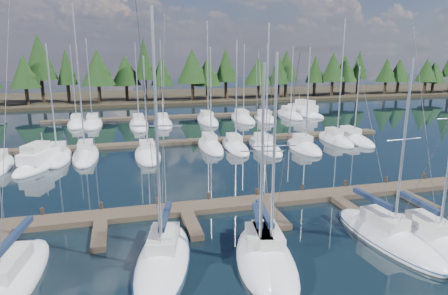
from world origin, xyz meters
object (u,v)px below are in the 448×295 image
object	(u,v)px
front_sailboat_4	(387,237)
motor_yacht_left	(40,162)
motor_yacht_right	(303,113)
main_dock	(264,204)
front_sailboat_2	(269,255)
front_sailboat_3	(259,256)
front_sailboat_5	(432,241)
front_sailboat_0	(5,287)
front_sailboat_1	(163,259)

from	to	relation	value
front_sailboat_4	motor_yacht_left	xyz separation A→B (m)	(-24.22, 23.15, 0.19)
motor_yacht_left	motor_yacht_right	size ratio (longest dim) A/B	0.89
main_dock	front_sailboat_2	bearing A→B (deg)	-107.99
front_sailboat_2	front_sailboat_4	distance (m)	8.08
front_sailboat_3	front_sailboat_5	size ratio (longest dim) A/B	0.82
front_sailboat_5	main_dock	bearing A→B (deg)	132.81
front_sailboat_0	motor_yacht_left	world-z (taller)	front_sailboat_0
main_dock	front_sailboat_1	xyz separation A→B (m)	(-8.38, -6.55, 0.08)
front_sailboat_1	front_sailboat_2	size ratio (longest dim) A/B	1.17
front_sailboat_5	motor_yacht_right	size ratio (longest dim) A/B	1.48
main_dock	motor_yacht_left	world-z (taller)	motor_yacht_left
front_sailboat_0	motor_yacht_right	distance (m)	60.12
main_dock	motor_yacht_right	distance (m)	44.91
front_sailboat_4	front_sailboat_3	bearing A→B (deg)	-178.46
front_sailboat_3	motor_yacht_left	size ratio (longest dim) A/B	1.36
front_sailboat_0	front_sailboat_3	size ratio (longest dim) A/B	1.31
front_sailboat_0	front_sailboat_1	distance (m)	7.93
front_sailboat_1	front_sailboat_2	bearing A→B (deg)	-9.97
main_dock	front_sailboat_2	xyz separation A→B (m)	(-2.46, -7.59, 0.08)
front_sailboat_1	front_sailboat_2	distance (m)	6.01
front_sailboat_1	motor_yacht_left	bearing A→B (deg)	114.52
front_sailboat_5	motor_yacht_left	bearing A→B (deg)	137.37
front_sailboat_4	main_dock	bearing A→B (deg)	127.62
front_sailboat_4	motor_yacht_left	world-z (taller)	front_sailboat_4
front_sailboat_1	motor_yacht_right	bearing A→B (deg)	56.52
front_sailboat_0	motor_yacht_right	xyz separation A→B (m)	(38.16, 46.46, 0.22)
front_sailboat_4	motor_yacht_right	size ratio (longest dim) A/B	1.23
front_sailboat_0	motor_yacht_left	size ratio (longest dim) A/B	1.78
front_sailboat_5	motor_yacht_left	size ratio (longest dim) A/B	1.66
front_sailboat_0	motor_yacht_left	bearing A→B (deg)	95.76
main_dock	front_sailboat_0	distance (m)	17.82
front_sailboat_5	motor_yacht_right	bearing A→B (deg)	73.65
front_sailboat_1	motor_yacht_left	distance (m)	24.65
front_sailboat_2	front_sailboat_4	world-z (taller)	front_sailboat_2
front_sailboat_0	front_sailboat_3	xyz separation A→B (m)	(13.24, -0.27, -0.01)
motor_yacht_left	front_sailboat_4	bearing A→B (deg)	-43.71
motor_yacht_right	front_sailboat_5	bearing A→B (deg)	-106.35
front_sailboat_5	motor_yacht_left	xyz separation A→B (m)	(-26.49, 24.38, 0.17)
front_sailboat_4	front_sailboat_0	bearing A→B (deg)	179.92
motor_yacht_left	main_dock	bearing A→B (deg)	-40.47
main_dock	front_sailboat_2	world-z (taller)	front_sailboat_2
front_sailboat_5	motor_yacht_right	xyz separation A→B (m)	(14.00, 47.73, 0.22)
front_sailboat_4	motor_yacht_left	size ratio (longest dim) A/B	1.38
front_sailboat_3	motor_yacht_right	world-z (taller)	front_sailboat_3
front_sailboat_5	front_sailboat_4	bearing A→B (deg)	151.57
front_sailboat_2	front_sailboat_3	bearing A→B (deg)	172.14
front_sailboat_2	motor_yacht_left	world-z (taller)	front_sailboat_2
front_sailboat_4	motor_yacht_right	bearing A→B (deg)	70.71
front_sailboat_0	main_dock	bearing A→B (deg)	23.99
front_sailboat_0	front_sailboat_3	bearing A→B (deg)	-1.15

